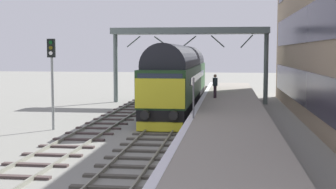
% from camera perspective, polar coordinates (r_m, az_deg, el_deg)
% --- Properties ---
extents(ground_plane, '(140.00, 140.00, 0.00)m').
position_cam_1_polar(ground_plane, '(27.32, -0.08, -3.56)').
color(ground_plane, gray).
rests_on(ground_plane, ground).
extents(track_main, '(2.50, 60.00, 0.15)m').
position_cam_1_polar(track_main, '(27.31, -0.08, -3.45)').
color(track_main, slate).
rests_on(track_main, ground).
extents(track_adjacent_west, '(2.50, 60.00, 0.15)m').
position_cam_1_polar(track_adjacent_west, '(27.98, -7.14, -3.28)').
color(track_adjacent_west, gray).
rests_on(track_adjacent_west, ground).
extents(station_platform, '(4.00, 44.00, 1.01)m').
position_cam_1_polar(station_platform, '(27.02, 7.52, -2.63)').
color(station_platform, gray).
rests_on(station_platform, ground).
extents(diesel_locomotive, '(2.74, 19.52, 4.68)m').
position_cam_1_polar(diesel_locomotive, '(33.57, 1.41, 2.34)').
color(diesel_locomotive, black).
rests_on(diesel_locomotive, ground).
extents(signal_post_near, '(0.44, 0.22, 4.88)m').
position_cam_1_polar(signal_post_near, '(25.48, -14.07, 2.69)').
color(signal_post_near, gray).
rests_on(signal_post_near, ground).
extents(platform_number_sign, '(0.10, 0.44, 1.95)m').
position_cam_1_polar(platform_number_sign, '(22.11, 3.13, 0.37)').
color(platform_number_sign, slate).
rests_on(platform_number_sign, station_platform).
extents(waiting_passenger, '(0.44, 0.48, 1.64)m').
position_cam_1_polar(waiting_passenger, '(32.26, 5.81, 1.32)').
color(waiting_passenger, '#382932').
rests_on(waiting_passenger, station_platform).
extents(overhead_footbridge, '(12.76, 2.00, 6.15)m').
position_cam_1_polar(overhead_footbridge, '(38.07, 2.63, 7.33)').
color(overhead_footbridge, slate).
rests_on(overhead_footbridge, ground).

